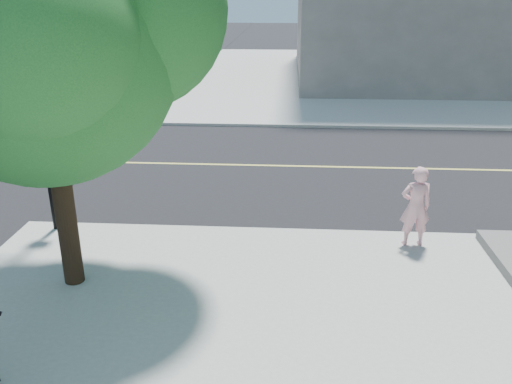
{
  "coord_description": "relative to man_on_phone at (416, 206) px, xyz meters",
  "views": [
    {
      "loc": [
        4.59,
        -10.13,
        4.86
      ],
      "look_at": [
        3.99,
        -0.96,
        1.3
      ],
      "focal_mm": 37.2,
      "sensor_mm": 36.0,
      "label": 1
    }
  ],
  "objects": [
    {
      "name": "sidewalk_ne",
      "position": [
        6.46,
        22.07,
        -0.87
      ],
      "size": [
        29.0,
        25.0,
        0.12
      ],
      "primitive_type": "cube",
      "color": "#A8A8A2",
      "rests_on": "ground"
    },
    {
      "name": "man_on_phone",
      "position": [
        0.0,
        0.0,
        0.0
      ],
      "size": [
        0.62,
        0.43,
        1.61
      ],
      "primitive_type": "imported",
      "rotation": [
        0.0,
        0.0,
        3.22
      ],
      "color": "#EFA8B1",
      "rests_on": "sidewalk_se"
    },
    {
      "name": "street_tree",
      "position": [
        -5.98,
        -1.78,
        3.56
      ],
      "size": [
        5.1,
        4.63,
        6.77
      ],
      "rotation": [
        0.0,
        0.0,
        0.19
      ],
      "color": "black",
      "rests_on": "sidewalk_se"
    },
    {
      "name": "ground",
      "position": [
        -7.04,
        0.57,
        -0.93
      ],
      "size": [
        140.0,
        140.0,
        0.0
      ],
      "primitive_type": "plane",
      "color": "black",
      "rests_on": "ground"
    },
    {
      "name": "road_ew",
      "position": [
        -7.04,
        5.07,
        -0.92
      ],
      "size": [
        140.0,
        9.0,
        0.01
      ],
      "primitive_type": "cube",
      "color": "black",
      "rests_on": "ground"
    }
  ]
}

